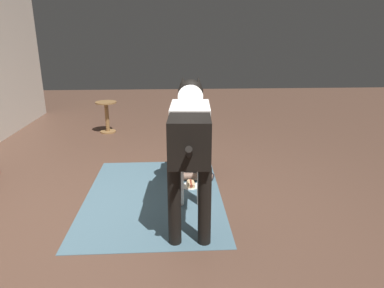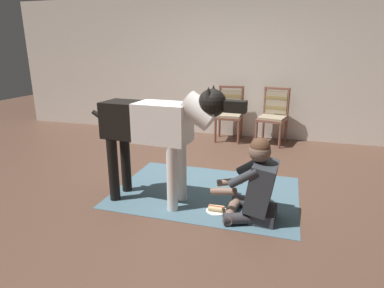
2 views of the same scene
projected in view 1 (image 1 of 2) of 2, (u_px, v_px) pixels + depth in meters
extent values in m
plane|color=brown|center=(152.00, 205.00, 3.66)|extent=(15.94, 15.94, 0.00)
cube|color=#486675|center=(154.00, 195.00, 3.87)|extent=(2.12, 1.51, 0.01)
cube|color=#363439|center=(191.00, 167.00, 4.55)|extent=(0.26, 0.35, 0.12)
cylinder|color=#363439|center=(203.00, 171.00, 4.39)|extent=(0.41, 0.25, 0.11)
cylinder|color=#7B5F50|center=(198.00, 176.00, 4.25)|extent=(0.10, 0.36, 0.09)
cylinder|color=#363439|center=(179.00, 171.00, 4.39)|extent=(0.40, 0.29, 0.11)
cylinder|color=#7B5F50|center=(184.00, 176.00, 4.25)|extent=(0.14, 0.37, 0.09)
cube|color=#2F3338|center=(191.00, 146.00, 4.42)|extent=(0.31, 0.42, 0.50)
cylinder|color=#2F3338|center=(205.00, 140.00, 4.24)|extent=(0.30, 0.10, 0.24)
cylinder|color=#7B5F50|center=(201.00, 160.00, 4.11)|extent=(0.28, 0.13, 0.12)
cylinder|color=#2F3338|center=(177.00, 140.00, 4.24)|extent=(0.30, 0.10, 0.24)
cylinder|color=#7B5F50|center=(180.00, 160.00, 4.11)|extent=(0.27, 0.10, 0.12)
sphere|color=#7B5F50|center=(191.00, 121.00, 4.28)|extent=(0.21, 0.21, 0.21)
sphere|color=#533623|center=(191.00, 118.00, 4.27)|extent=(0.19, 0.19, 0.19)
cylinder|color=white|center=(178.00, 174.00, 3.58)|extent=(0.11, 0.11, 0.70)
cylinder|color=white|center=(203.00, 174.00, 3.58)|extent=(0.11, 0.11, 0.70)
cylinder|color=black|center=(174.00, 206.00, 2.90)|extent=(0.11, 0.11, 0.70)
cylinder|color=black|center=(205.00, 206.00, 2.90)|extent=(0.11, 0.11, 0.70)
cube|color=white|center=(190.00, 126.00, 3.26)|extent=(0.58, 0.40, 0.41)
cube|color=black|center=(190.00, 139.00, 2.86)|extent=(0.50, 0.37, 0.39)
cylinder|color=white|center=(191.00, 102.00, 3.59)|extent=(0.42, 0.28, 0.39)
sphere|color=black|center=(191.00, 92.00, 3.69)|extent=(0.27, 0.27, 0.27)
cube|color=black|center=(191.00, 91.00, 3.92)|extent=(0.21, 0.13, 0.11)
cone|color=black|center=(183.00, 83.00, 3.65)|extent=(0.10, 0.10, 0.12)
cone|color=black|center=(198.00, 83.00, 3.65)|extent=(0.10, 0.10, 0.12)
cylinder|color=black|center=(189.00, 154.00, 2.62)|extent=(0.36, 0.07, 0.24)
cylinder|color=white|center=(191.00, 186.00, 4.11)|extent=(0.22, 0.22, 0.01)
cylinder|color=#DAB37F|center=(193.00, 184.00, 4.10)|extent=(0.16, 0.05, 0.05)
cylinder|color=#DAB37F|center=(189.00, 184.00, 4.10)|extent=(0.16, 0.05, 0.05)
cylinder|color=maroon|center=(191.00, 183.00, 4.09)|extent=(0.17, 0.04, 0.04)
cylinder|color=olive|center=(107.00, 118.00, 6.28)|extent=(0.07, 0.07, 0.54)
cylinder|color=olive|center=(108.00, 131.00, 6.36)|extent=(0.28, 0.28, 0.02)
cylinder|color=olive|center=(106.00, 102.00, 6.19)|extent=(0.38, 0.38, 0.02)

